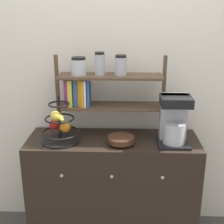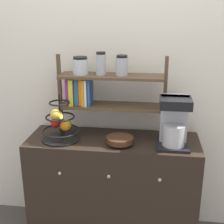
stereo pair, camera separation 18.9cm
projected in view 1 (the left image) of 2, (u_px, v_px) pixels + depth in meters
The scene contains 6 objects.
wall_back at pixel (114, 63), 2.30m from camera, with size 7.00×0.05×2.60m, color silver.
sideboard at pixel (113, 188), 2.34m from camera, with size 1.22×0.44×0.80m.
coffee_maker at pixel (174, 120), 2.11m from camera, with size 0.21×0.22×0.34m.
fruit_stand at pixel (60, 126), 2.15m from camera, with size 0.27×0.27×0.33m.
wooden_bowl at pixel (121, 140), 2.13m from camera, with size 0.19×0.19×0.05m.
shelf_hutch at pixel (97, 86), 2.18m from camera, with size 0.77×0.20×0.60m.
Camera 1 is at (0.07, -1.83, 1.68)m, focal length 50.00 mm.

